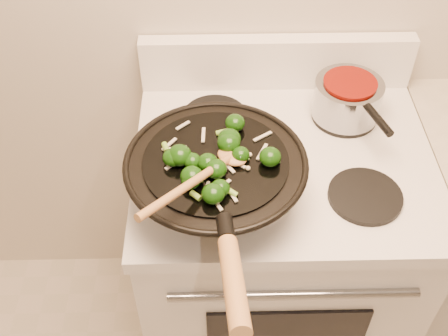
{
  "coord_description": "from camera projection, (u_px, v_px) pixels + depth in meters",
  "views": [
    {
      "loc": [
        -0.29,
        0.14,
        1.95
      ],
      "look_at": [
        -0.27,
        1.02,
        1.03
      ],
      "focal_mm": 45.0,
      "sensor_mm": 36.0,
      "label": 1
    }
  ],
  "objects": [
    {
      "name": "stove",
      "position": [
        274.0,
        255.0,
        1.79
      ],
      "size": [
        0.78,
        0.67,
        1.08
      ],
      "color": "white",
      "rests_on": "ground"
    },
    {
      "name": "wok",
      "position": [
        216.0,
        178.0,
        1.29
      ],
      "size": [
        0.42,
        0.69,
        0.25
      ],
      "color": "black",
      "rests_on": "stove"
    },
    {
      "name": "stirfry",
      "position": [
        214.0,
        159.0,
        1.23
      ],
      "size": [
        0.27,
        0.28,
        0.05
      ],
      "color": "#103508",
      "rests_on": "wok"
    },
    {
      "name": "wooden_spoon",
      "position": [
        208.0,
        172.0,
        1.19
      ],
      "size": [
        0.24,
        0.28,
        0.09
      ],
      "color": "#AC7843",
      "rests_on": "wok"
    },
    {
      "name": "saucepan",
      "position": [
        348.0,
        98.0,
        1.52
      ],
      "size": [
        0.18,
        0.29,
        0.11
      ],
      "color": "gray",
      "rests_on": "stove"
    }
  ]
}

